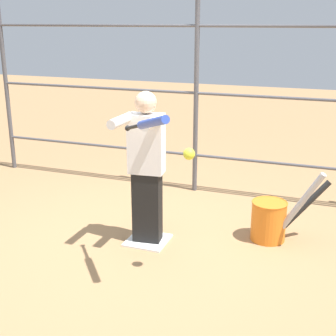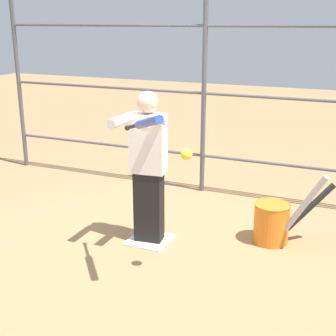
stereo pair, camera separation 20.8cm
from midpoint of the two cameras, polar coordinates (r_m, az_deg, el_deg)
The scene contains 7 objects.
ground_plane at distance 4.80m, azimuth -3.74°, elevation -8.90°, with size 24.00×24.00×0.00m, color #9E754C.
home_plate at distance 4.80m, azimuth -3.74°, elevation -8.80°, with size 0.40×0.40×0.02m.
fence_backstop at distance 5.86m, azimuth 2.43°, elevation 9.11°, with size 5.79×0.06×2.56m.
batter at distance 4.49m, azimuth -4.02°, elevation 0.45°, with size 0.39×0.54×1.52m.
baseball_bat_swinging at distance 3.56m, azimuth -4.03°, elevation 5.45°, with size 0.61×0.62×0.28m.
softball_in_flight at distance 3.71m, azimuth 0.98°, elevation 1.71°, with size 0.10×0.10×0.10m.
bat_bucket at distance 4.82m, azimuth 11.31°, elevation -6.16°, with size 0.75×0.41×0.82m.
Camera 1 is at (-1.68, 3.96, 2.14)m, focal length 50.00 mm.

